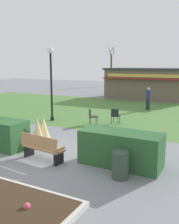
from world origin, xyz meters
TOP-DOWN VIEW (x-y plane):
  - ground_plane at (0.00, 0.00)m, footprint 80.00×80.00m
  - lawn_patch at (0.00, 10.15)m, footprint 36.00×12.00m
  - park_bench at (-0.06, -0.27)m, footprint 1.75×0.71m
  - hedge_left at (-2.44, 0.13)m, footprint 2.10×1.10m
  - hedge_right at (2.56, 0.65)m, footprint 2.75×1.10m
  - ornamental_grass_behind_left at (-1.41, 1.61)m, footprint 0.51×0.51m
  - ornamental_grass_behind_right at (-1.17, 1.28)m, footprint 0.74×0.74m
  - ornamental_grass_behind_center at (-1.17, 0.89)m, footprint 0.61×0.61m
  - lamppost_mid at (-3.72, 5.37)m, footprint 0.36×0.36m
  - trash_bin at (2.92, -0.31)m, footprint 0.52×0.52m
  - food_kiosk at (-1.28, 18.65)m, footprint 8.43×4.96m
  - cafe_chair_west at (-1.10, 5.56)m, footprint 0.62×0.62m
  - cafe_chair_east at (0.05, 6.29)m, footprint 0.49×0.49m
  - person_strolling at (0.41, 11.82)m, footprint 0.34×0.34m
  - parked_car_west_slot at (-4.54, 25.49)m, footprint 4.33×2.31m
  - tree_right_bg at (-10.74, 30.71)m, footprint 0.91×0.96m

SIDE VIEW (x-z plane):
  - ground_plane at x=0.00m, z-range 0.00..0.00m
  - lawn_patch at x=0.00m, z-range 0.00..0.01m
  - trash_bin at x=2.92m, z-range 0.00..0.84m
  - park_bench at x=-0.06m, z-range 0.01..0.96m
  - cafe_chair_west at x=-1.10m, z-range 0.08..0.97m
  - cafe_chair_east at x=0.05m, z-range 0.08..0.97m
  - ornamental_grass_behind_left at x=-1.41m, z-range 0.00..1.13m
  - ornamental_grass_behind_right at x=-1.17m, z-range 0.00..1.13m
  - hedge_left at x=-2.44m, z-range 0.00..1.16m
  - hedge_right at x=2.56m, z-range 0.00..1.17m
  - ornamental_grass_behind_center at x=-1.17m, z-range 0.00..1.21m
  - parked_car_west_slot at x=-4.54m, z-range 0.04..1.24m
  - person_strolling at x=0.41m, z-range 0.02..1.71m
  - food_kiosk at x=-1.28m, z-range 0.01..3.02m
  - tree_right_bg at x=-10.74m, z-range -0.36..5.63m
  - lamppost_mid at x=-3.72m, z-range 0.55..4.92m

